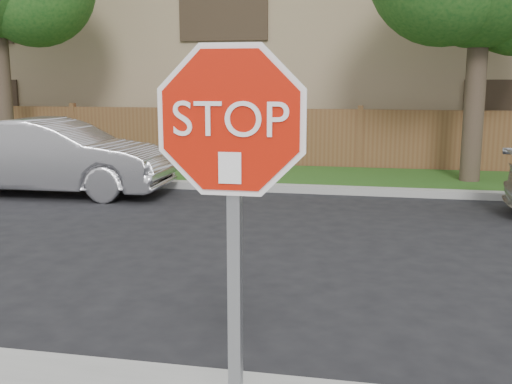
# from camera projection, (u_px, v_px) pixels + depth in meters

# --- Properties ---
(far_curb) EXTENTS (70.00, 0.30, 0.15)m
(far_curb) POSITION_uv_depth(u_px,v_px,m) (354.00, 191.00, 12.43)
(far_curb) COLOR gray
(far_curb) RESTS_ON ground
(grass_strip) EXTENTS (70.00, 3.00, 0.12)m
(grass_strip) POSITION_uv_depth(u_px,v_px,m) (356.00, 179.00, 14.02)
(grass_strip) COLOR #1E4714
(grass_strip) RESTS_ON ground
(fence) EXTENTS (70.00, 0.12, 1.60)m
(fence) POSITION_uv_depth(u_px,v_px,m) (360.00, 141.00, 15.43)
(fence) COLOR brown
(fence) RESTS_ON ground
(apartment_building) EXTENTS (35.20, 9.20, 7.20)m
(apartment_building) POSITION_uv_depth(u_px,v_px,m) (367.00, 44.00, 20.32)
(apartment_building) COLOR #98815E
(apartment_building) RESTS_ON ground
(stop_sign) EXTENTS (1.01, 0.13, 2.55)m
(stop_sign) POSITION_uv_depth(u_px,v_px,m) (232.00, 187.00, 2.87)
(stop_sign) COLOR gray
(stop_sign) RESTS_ON sidewalk_near
(sedan_left) EXTENTS (4.79, 1.82, 1.56)m
(sedan_left) POSITION_uv_depth(u_px,v_px,m) (55.00, 157.00, 12.34)
(sedan_left) COLOR #ABA9AE
(sedan_left) RESTS_ON ground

